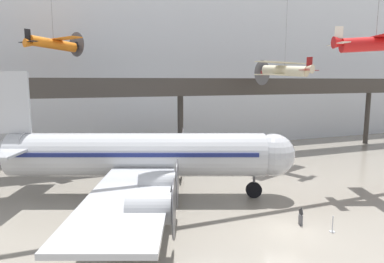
{
  "coord_description": "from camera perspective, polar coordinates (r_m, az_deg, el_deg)",
  "views": [
    {
      "loc": [
        -13.57,
        -17.3,
        9.58
      ],
      "look_at": [
        -3.89,
        7.58,
        5.6
      ],
      "focal_mm": 32.0,
      "sensor_mm": 36.0,
      "label": 1
    }
  ],
  "objects": [
    {
      "name": "mezzanine_walkway",
      "position": [
        40.12,
        -1.5,
        6.51
      ],
      "size": [
        110.0,
        3.2,
        9.86
      ],
      "color": "#38332D",
      "rests_on": "ground"
    },
    {
      "name": "hangar_back_wall",
      "position": [
        48.78,
        -5.19,
        11.0
      ],
      "size": [
        140.0,
        3.0,
        23.5
      ],
      "color": "silver",
      "rests_on": "ground"
    },
    {
      "name": "stanchion_barrier",
      "position": [
        24.36,
        22.36,
        -14.51
      ],
      "size": [
        0.36,
        0.36,
        1.08
      ],
      "color": "#B2B5BA",
      "rests_on": "ground"
    },
    {
      "name": "suspended_plane_orange_highwing",
      "position": [
        39.3,
        -22.06,
        13.43
      ],
      "size": [
        6.31,
        6.95,
        6.21
      ],
      "rotation": [
        0.0,
        0.0,
        0.55
      ],
      "color": "orange"
    },
    {
      "name": "ground_plane",
      "position": [
        23.99,
        15.99,
        -15.4
      ],
      "size": [
        260.0,
        260.0,
        0.0
      ],
      "primitive_type": "plane",
      "color": "gray"
    },
    {
      "name": "airliner_silver_main",
      "position": [
        28.18,
        -9.31,
        -3.94
      ],
      "size": [
        25.14,
        29.4,
        10.3
      ],
      "rotation": [
        0.0,
        0.0,
        -0.37
      ],
      "color": "#B7BABF",
      "rests_on": "ground"
    },
    {
      "name": "suspended_plane_red_highwing",
      "position": [
        32.38,
        28.28,
        12.84
      ],
      "size": [
        7.2,
        8.38,
        7.52
      ],
      "rotation": [
        0.0,
        0.0,
        5.92
      ],
      "color": "red"
    },
    {
      "name": "info_sign_pedestal",
      "position": [
        24.7,
        17.66,
        -13.61
      ],
      "size": [
        0.29,
        0.75,
        1.24
      ],
      "rotation": [
        0.0,
        0.0,
        -0.33
      ],
      "color": "#4C4C51",
      "rests_on": "ground"
    },
    {
      "name": "suspended_plane_cream_biplane",
      "position": [
        38.59,
        15.14,
        9.82
      ],
      "size": [
        7.87,
        6.74,
        9.24
      ],
      "rotation": [
        0.0,
        0.0,
        1.92
      ],
      "color": "beige"
    }
  ]
}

